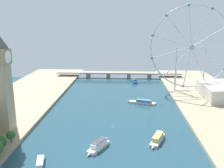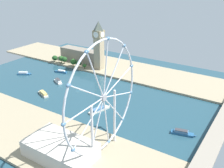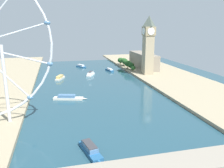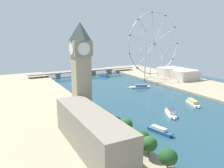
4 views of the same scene
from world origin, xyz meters
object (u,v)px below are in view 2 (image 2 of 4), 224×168
at_px(clock_tower, 99,45).
at_px(tour_boat_0, 99,110).
at_px(tour_boat_1, 58,81).
at_px(tour_boat_2, 24,73).
at_px(tour_boat_5, 61,71).
at_px(tour_boat_3, 182,133).
at_px(tour_boat_4, 43,94).
at_px(ferris_wheel, 104,98).
at_px(riverside_hall, 60,149).
at_px(river_bridge, 220,128).
at_px(parliament_block, 81,55).

distance_m(clock_tower, tour_boat_0, 157.04).
relative_size(tour_boat_1, tour_boat_2, 1.05).
distance_m(clock_tower, tour_boat_5, 82.41).
distance_m(tour_boat_3, tour_boat_4, 204.01).
bearing_deg(ferris_wheel, riverside_hall, -45.43).
relative_size(tour_boat_1, tour_boat_3, 0.88).
bearing_deg(ferris_wheel, river_bridge, 137.91).
height_order(clock_tower, tour_boat_3, clock_tower).
height_order(ferris_wheel, tour_boat_0, ferris_wheel).
xyz_separation_m(tour_boat_0, tour_boat_4, (5.76, -95.63, 0.30)).
relative_size(clock_tower, tour_boat_5, 3.29).
bearing_deg(clock_tower, tour_boat_2, -47.72).
xyz_separation_m(parliament_block, tour_boat_3, (129.44, 246.37, -13.13)).
bearing_deg(parliament_block, tour_boat_4, 16.76).
relative_size(ferris_wheel, tour_boat_4, 4.04).
bearing_deg(ferris_wheel, tour_boat_1, -123.06).
bearing_deg(parliament_block, tour_boat_0, 45.45).
distance_m(river_bridge, tour_boat_0, 145.67).
xyz_separation_m(riverside_hall, tour_boat_4, (-90.13, -118.67, -8.53)).
height_order(tour_boat_1, tour_boat_4, tour_boat_1).
xyz_separation_m(tour_boat_2, tour_boat_4, (39.63, 89.00, 0.29)).
xyz_separation_m(tour_boat_0, tour_boat_2, (-33.87, -184.62, 0.01)).
distance_m(river_bridge, tour_boat_5, 282.51).
bearing_deg(riverside_hall, tour_boat_4, -127.22).
bearing_deg(tour_boat_2, clock_tower, 10.87).
bearing_deg(tour_boat_0, river_bridge, -61.02).
xyz_separation_m(parliament_block, ferris_wheel, (202.29, 191.69, 45.25)).
relative_size(river_bridge, tour_boat_0, 6.03).
height_order(clock_tower, tour_boat_1, clock_tower).
xyz_separation_m(parliament_block, tour_boat_0, (136.21, 138.38, -13.35)).
bearing_deg(riverside_hall, parliament_block, -145.18).
relative_size(tour_boat_1, tour_boat_5, 0.99).
bearing_deg(tour_boat_2, tour_boat_4, -55.41).
xyz_separation_m(ferris_wheel, tour_boat_2, (-99.95, -237.93, -58.59)).
relative_size(parliament_block, riverside_hall, 1.30).
bearing_deg(tour_boat_5, clock_tower, -151.12).
bearing_deg(clock_tower, ferris_wheel, 36.58).
xyz_separation_m(riverside_hall, tour_boat_5, (-171.60, -160.12, -8.93)).
height_order(ferris_wheel, tour_boat_1, ferris_wheel).
bearing_deg(tour_boat_2, ferris_wheel, -54.20).
height_order(ferris_wheel, tour_boat_2, ferris_wheel).
height_order(clock_tower, tour_boat_5, clock_tower).
distance_m(parliament_block, tour_boat_4, 148.84).
relative_size(ferris_wheel, riverside_hall, 1.69).
height_order(riverside_hall, tour_boat_3, riverside_hall).
distance_m(tour_boat_2, tour_boat_3, 293.87).
height_order(tour_boat_0, tour_boat_3, tour_boat_3).
relative_size(tour_boat_0, tour_boat_5, 1.37).
distance_m(riverside_hall, tour_boat_1, 190.45).
bearing_deg(river_bridge, tour_boat_1, -91.84).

